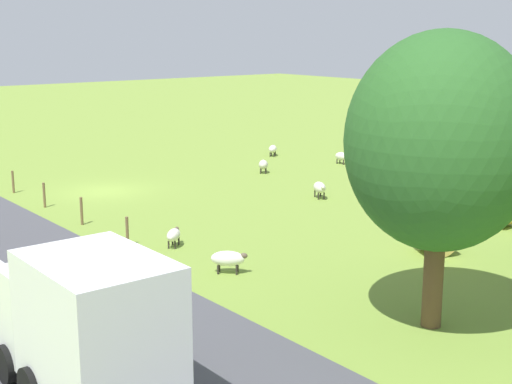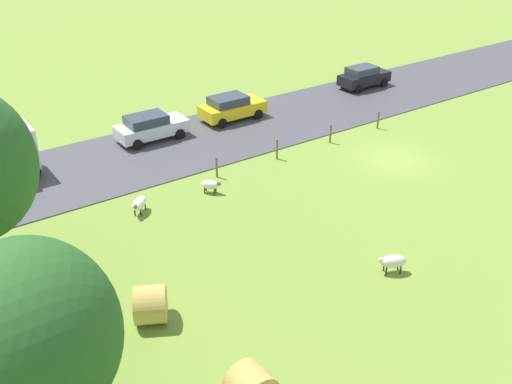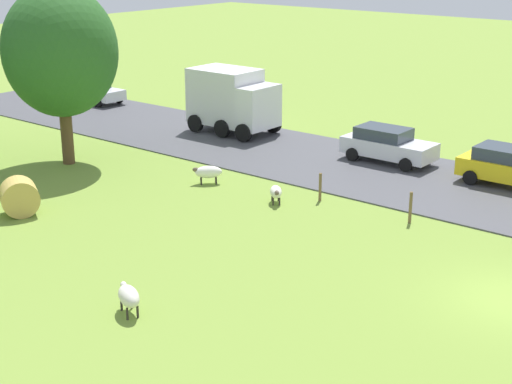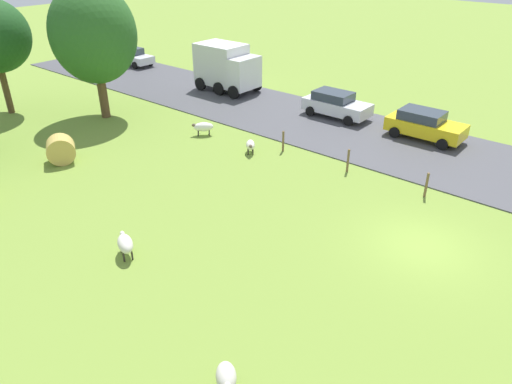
# 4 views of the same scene
# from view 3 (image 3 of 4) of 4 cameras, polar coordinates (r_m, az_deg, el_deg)

# --- Properties ---
(sheep_4) EXTENTS (1.00, 1.27, 0.84)m
(sheep_4) POSITION_cam_3_polar(r_m,az_deg,el_deg) (22.48, -9.44, -7.64)
(sheep_4) COLOR silver
(sheep_4) RESTS_ON ground_plane
(sheep_5) EXTENTS (1.05, 1.01, 0.72)m
(sheep_5) POSITION_cam_3_polar(r_m,az_deg,el_deg) (31.26, 1.49, 0.00)
(sheep_5) COLOR silver
(sheep_5) RESTS_ON ground_plane
(sheep_6) EXTENTS (1.23, 1.23, 0.81)m
(sheep_6) POSITION_cam_3_polar(r_m,az_deg,el_deg) (33.81, -3.58, 1.49)
(sheep_6) COLOR white
(sheep_6) RESTS_ON ground_plane
(hay_bale_0) EXTENTS (1.84, 1.72, 1.45)m
(hay_bale_0) POSITION_cam_3_polar(r_m,az_deg,el_deg) (31.29, -17.16, -0.35)
(hay_bale_0) COLOR tan
(hay_bale_0) RESTS_ON ground_plane
(tree_0) EXTENTS (5.30, 5.30, 8.41)m
(tree_0) POSITION_cam_3_polar(r_m,az_deg,el_deg) (36.98, -14.33, 10.06)
(tree_0) COLOR brown
(tree_0) RESTS_ON ground_plane
(fence_post_2) EXTENTS (0.12, 0.12, 1.24)m
(fence_post_2) POSITION_cam_3_polar(r_m,az_deg,el_deg) (29.61, 11.40, -1.14)
(fence_post_2) COLOR brown
(fence_post_2) RESTS_ON ground_plane
(fence_post_3) EXTENTS (0.12, 0.12, 1.19)m
(fence_post_3) POSITION_cam_3_polar(r_m,az_deg,el_deg) (31.60, 4.79, 0.37)
(fence_post_3) COLOR brown
(fence_post_3) RESTS_ON ground_plane
(truck_0) EXTENTS (2.86, 4.80, 3.46)m
(truck_0) POSITION_cam_3_polar(r_m,az_deg,el_deg) (42.48, -1.81, 6.91)
(truck_0) COLOR white
(truck_0) RESTS_ON road_strip
(car_0) EXTENTS (2.09, 4.44, 1.65)m
(car_0) POSITION_cam_3_polar(r_m,az_deg,el_deg) (37.38, 9.74, 3.52)
(car_0) COLOR silver
(car_0) RESTS_ON road_strip
(car_2) EXTENTS (1.95, 4.38, 1.53)m
(car_2) POSITION_cam_3_polar(r_m,az_deg,el_deg) (51.71, -12.02, 7.41)
(car_2) COLOR silver
(car_2) RESTS_ON road_strip
(car_3) EXTENTS (2.16, 4.42, 1.67)m
(car_3) POSITION_cam_3_polar(r_m,az_deg,el_deg) (35.01, 18.38, 1.83)
(car_3) COLOR yellow
(car_3) RESTS_ON road_strip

